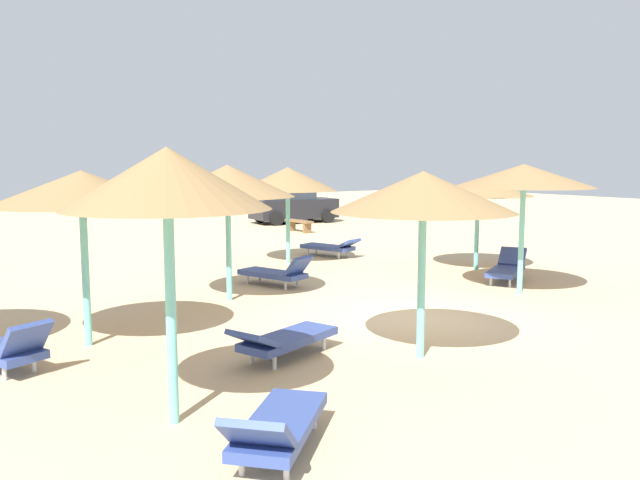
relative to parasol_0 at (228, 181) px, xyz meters
The scene contains 16 objects.
ground_plane 4.75m from the parasol_0, 59.57° to the right, with size 80.00×80.00×0.00m, color #D1B284.
parasol_0 is the anchor object (origin of this frame).
parasol_1 6.55m from the parasol_0, 122.27° to the right, with size 2.29×2.29×3.13m.
parasol_2 3.87m from the parasol_0, 152.53° to the right, with size 2.82×2.82×2.82m.
parasol_3 5.33m from the parasol_0, 84.15° to the right, with size 2.74×2.74×2.82m.
parasol_4 5.10m from the parasol_0, 43.95° to the left, with size 2.82×2.82×2.77m.
parasol_6 7.30m from the parasol_0, ahead, with size 2.93×2.93×2.48m.
parasol_7 6.43m from the parasol_0, 28.95° to the right, with size 3.05×3.05×2.89m.
lounger_0 2.85m from the parasol_0, 25.18° to the left, with size 1.19×1.96×0.79m.
lounger_1 7.85m from the parasol_0, 113.10° to the right, with size 1.81×1.76×0.72m.
lounger_2 5.79m from the parasol_0, 153.92° to the right, with size 1.27×1.95×0.81m.
lounger_3 4.89m from the parasol_0, 106.12° to the right, with size 2.02×1.23×0.61m.
lounger_4 7.04m from the parasol_0, 35.50° to the left, with size 1.19×2.02×0.61m.
lounger_6 7.24m from the parasol_0, 16.27° to the right, with size 1.95×1.45×0.75m.
bench_1 13.37m from the parasol_0, 50.77° to the left, with size 0.49×1.52×0.49m.
parked_car 17.25m from the parasol_0, 53.21° to the left, with size 4.13×2.26×1.72m.
Camera 1 is at (-8.20, -8.90, 2.99)m, focal length 36.63 mm.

